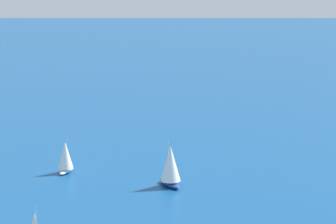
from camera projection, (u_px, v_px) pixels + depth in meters
name	position (u px, v px, depth m)	size (l,w,h in m)	color
sailboat_near_centre	(170.00, 166.00, 173.16)	(9.32, 6.86, 11.82)	#23478C
sailboat_far_port	(66.00, 157.00, 185.76)	(5.14, 7.80, 9.69)	white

